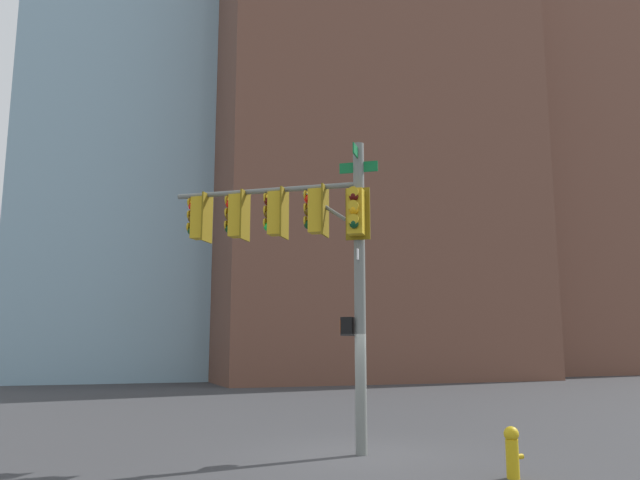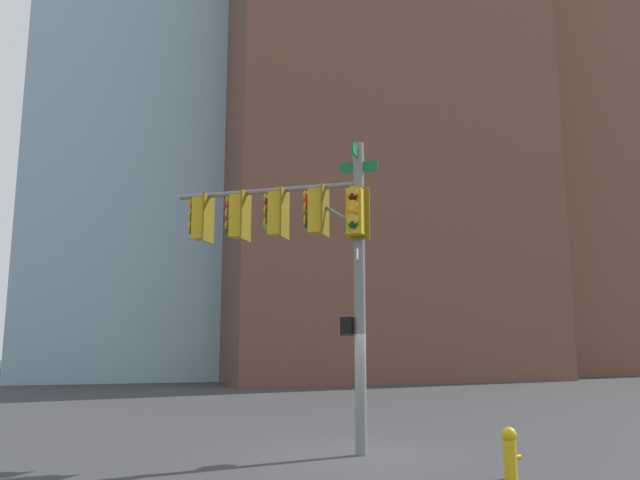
% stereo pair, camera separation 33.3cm
% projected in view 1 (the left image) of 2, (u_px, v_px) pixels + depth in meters
% --- Properties ---
extents(ground_plane, '(200.00, 200.00, 0.00)m').
position_uv_depth(ground_plane, '(354.00, 454.00, 13.24)').
color(ground_plane, '#38383A').
extents(signal_pole_assembly, '(4.04, 3.20, 6.76)m').
position_uv_depth(signal_pole_assembly, '(302.00, 237.00, 14.21)').
color(signal_pole_assembly, slate).
rests_on(signal_pole_assembly, ground_plane).
extents(fire_hydrant, '(0.34, 0.26, 0.87)m').
position_uv_depth(fire_hydrant, '(512.00, 450.00, 10.87)').
color(fire_hydrant, gold).
rests_on(fire_hydrant, ground_plane).
extents(building_brick_nearside, '(22.47, 14.74, 58.82)m').
position_uv_depth(building_brick_nearside, '(248.00, 74.00, 63.74)').
color(building_brick_nearside, brown).
rests_on(building_brick_nearside, ground_plane).
extents(building_brick_midblock, '(22.38, 16.42, 33.91)m').
position_uv_depth(building_brick_midblock, '(357.00, 151.00, 48.07)').
color(building_brick_midblock, brown).
rests_on(building_brick_midblock, ground_plane).
extents(building_brick_farside, '(16.10, 19.17, 42.44)m').
position_uv_depth(building_brick_farside, '(521.00, 146.00, 60.42)').
color(building_brick_farside, brown).
rests_on(building_brick_farside, ground_plane).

